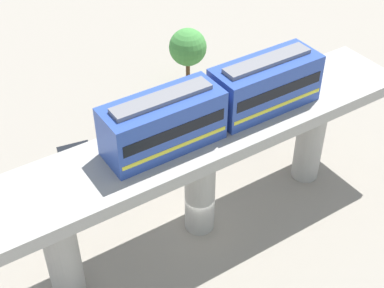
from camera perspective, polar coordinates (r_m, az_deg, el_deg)
ground_plane at (r=36.66m, az=0.77°, el=-8.31°), size 120.00×120.00×0.00m
viaduct at (r=32.62m, az=0.86°, el=-1.32°), size 5.20×28.00×7.76m
train at (r=31.00m, az=2.53°, el=4.25°), size 2.64×13.55×3.24m
parked_car_silver at (r=41.05m, az=-11.64°, el=-1.66°), size 2.52×4.45×1.76m
parked_car_red at (r=42.54m, az=-2.97°, el=0.89°), size 2.76×4.51×1.76m
parked_car_black at (r=43.91m, az=4.80°, el=2.17°), size 2.54×4.46×1.76m
tree_near_viaduct at (r=47.89m, az=-0.43°, el=9.90°), size 3.24×3.24×5.34m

